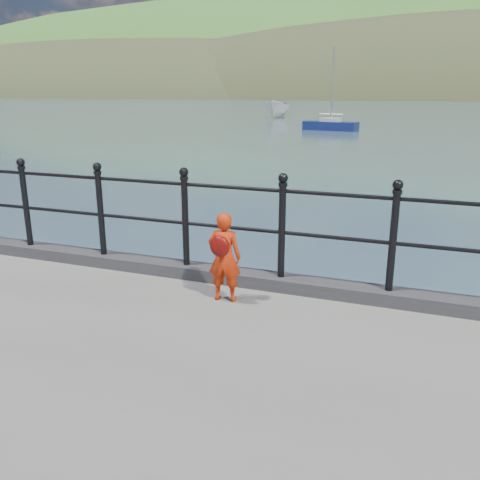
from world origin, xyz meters
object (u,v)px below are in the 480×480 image
at_px(railing, 232,215).
at_px(child, 224,256).
at_px(launch_white, 278,109).
at_px(sailboat_port, 330,126).

xyz_separation_m(railing, child, (0.12, -0.54, -0.32)).
height_order(launch_white, sailboat_port, sailboat_port).
bearing_deg(child, railing, -83.79).
bearing_deg(launch_white, railing, -72.97).
relative_size(railing, child, 18.35).
height_order(railing, launch_white, railing).
xyz_separation_m(railing, launch_white, (-14.83, 53.28, -0.81)).
bearing_deg(railing, sailboat_port, 98.74).
relative_size(railing, sailboat_port, 2.75).
distance_m(child, launch_white, 55.86).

